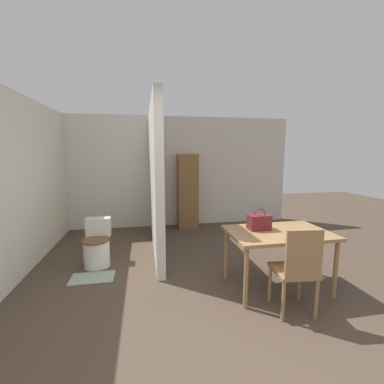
{
  "coord_description": "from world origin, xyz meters",
  "views": [
    {
      "loc": [
        -0.65,
        -1.73,
        1.68
      ],
      "look_at": [
        0.1,
        2.21,
        1.07
      ],
      "focal_mm": 24.0,
      "sensor_mm": 36.0,
      "label": 1
    }
  ],
  "objects_px": {
    "dining_table": "(278,237)",
    "wooden_cabinet": "(188,191)",
    "wooden_chair": "(297,268)",
    "handbag": "(259,222)",
    "toilet": "(97,246)"
  },
  "relations": [
    {
      "from": "dining_table",
      "to": "wooden_cabinet",
      "type": "relative_size",
      "value": 0.74
    },
    {
      "from": "wooden_chair",
      "to": "handbag",
      "type": "height_order",
      "value": "handbag"
    },
    {
      "from": "dining_table",
      "to": "toilet",
      "type": "relative_size",
      "value": 1.8
    },
    {
      "from": "dining_table",
      "to": "wooden_chair",
      "type": "distance_m",
      "value": 0.56
    },
    {
      "from": "dining_table",
      "to": "wooden_chair",
      "type": "bearing_deg",
      "value": -98.54
    },
    {
      "from": "toilet",
      "to": "wooden_cabinet",
      "type": "bearing_deg",
      "value": 45.88
    },
    {
      "from": "dining_table",
      "to": "wooden_cabinet",
      "type": "distance_m",
      "value": 2.95
    },
    {
      "from": "toilet",
      "to": "wooden_cabinet",
      "type": "height_order",
      "value": "wooden_cabinet"
    },
    {
      "from": "wooden_cabinet",
      "to": "handbag",
      "type": "bearing_deg",
      "value": -81.07
    },
    {
      "from": "toilet",
      "to": "handbag",
      "type": "bearing_deg",
      "value": -25.62
    },
    {
      "from": "toilet",
      "to": "wooden_cabinet",
      "type": "xyz_separation_m",
      "value": [
        1.69,
        1.74,
        0.54
      ]
    },
    {
      "from": "dining_table",
      "to": "toilet",
      "type": "xyz_separation_m",
      "value": [
        -2.32,
        1.13,
        -0.37
      ]
    },
    {
      "from": "dining_table",
      "to": "handbag",
      "type": "distance_m",
      "value": 0.29
    },
    {
      "from": "wooden_chair",
      "to": "toilet",
      "type": "relative_size",
      "value": 1.4
    },
    {
      "from": "toilet",
      "to": "handbag",
      "type": "relative_size",
      "value": 2.53
    }
  ]
}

